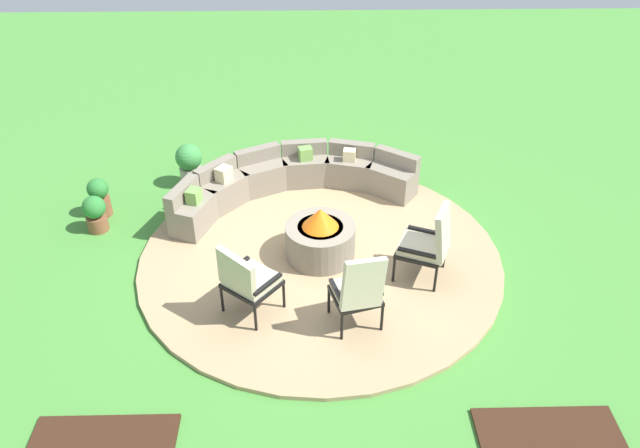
{
  "coord_description": "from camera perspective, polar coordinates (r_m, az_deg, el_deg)",
  "views": [
    {
      "loc": [
        -0.17,
        -6.95,
        5.43
      ],
      "look_at": [
        0.0,
        0.2,
        0.45
      ],
      "focal_mm": 35.2,
      "sensor_mm": 36.0,
      "label": 1
    }
  ],
  "objects": [
    {
      "name": "potted_plant_1",
      "position": [
        10.12,
        -19.41,
        2.38
      ],
      "size": [
        0.32,
        0.32,
        0.63
      ],
      "color": "brown",
      "rests_on": "ground_plane"
    },
    {
      "name": "lounge_chair_front_left",
      "position": [
        7.59,
        -6.7,
        -4.99
      ],
      "size": [
        0.81,
        0.84,
        1.04
      ],
      "rotation": [
        0.0,
        0.0,
        5.6
      ],
      "color": "black",
      "rests_on": "patio_circle"
    },
    {
      "name": "patio_circle",
      "position": [
        8.81,
        0.03,
        -2.99
      ],
      "size": [
        5.03,
        5.03,
        0.06
      ],
      "primitive_type": "cylinder",
      "color": "tan",
      "rests_on": "ground_plane"
    },
    {
      "name": "lounge_chair_front_right",
      "position": [
        7.36,
        3.53,
        -6.0
      ],
      "size": [
        0.67,
        0.66,
        1.11
      ],
      "rotation": [
        0.0,
        0.0,
        6.57
      ],
      "color": "black",
      "rests_on": "patio_circle"
    },
    {
      "name": "fire_pit",
      "position": [
        8.61,
        0.03,
        -1.23
      ],
      "size": [
        0.96,
        0.96,
        0.77
      ],
      "color": "gray",
      "rests_on": "patio_circle"
    },
    {
      "name": "ground_plane",
      "position": [
        8.83,
        0.03,
        -3.14
      ],
      "size": [
        24.0,
        24.0,
        0.0
      ],
      "primitive_type": "plane",
      "color": "#478C38"
    },
    {
      "name": "lounge_chair_back_left",
      "position": [
        8.22,
        9.89,
        -1.64
      ],
      "size": [
        0.79,
        0.77,
        1.1
      ],
      "rotation": [
        0.0,
        0.0,
        7.45
      ],
      "color": "black",
      "rests_on": "patio_circle"
    },
    {
      "name": "potted_plant_0",
      "position": [
        10.5,
        -11.77,
        5.41
      ],
      "size": [
        0.43,
        0.43,
        0.73
      ],
      "color": "#A89E8E",
      "rests_on": "ground_plane"
    },
    {
      "name": "curved_stone_bench",
      "position": [
        9.92,
        -2.89,
        3.99
      ],
      "size": [
        3.8,
        1.95,
        0.69
      ],
      "color": "gray",
      "rests_on": "patio_circle"
    },
    {
      "name": "potted_plant_2",
      "position": [
        9.79,
        -19.75,
        0.99
      ],
      "size": [
        0.34,
        0.34,
        0.57
      ],
      "color": "brown",
      "rests_on": "ground_plane"
    }
  ]
}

